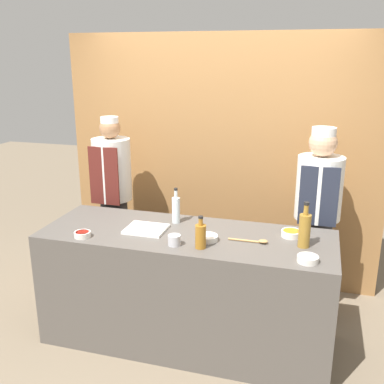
# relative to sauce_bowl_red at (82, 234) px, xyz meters

# --- Properties ---
(ground_plane) EXTENTS (14.00, 14.00, 0.00)m
(ground_plane) POSITION_rel_sauce_bowl_red_xyz_m (0.71, 0.28, -0.94)
(ground_plane) COLOR #756651
(cabinet_wall) EXTENTS (3.05, 0.18, 2.40)m
(cabinet_wall) POSITION_rel_sauce_bowl_red_xyz_m (0.71, 1.49, 0.26)
(cabinet_wall) COLOR olive
(cabinet_wall) RESTS_ON ground_plane
(counter) EXTENTS (2.20, 0.77, 0.91)m
(counter) POSITION_rel_sauce_bowl_red_xyz_m (0.71, 0.28, -0.48)
(counter) COLOR #514C47
(counter) RESTS_ON ground_plane
(sauce_bowl_red) EXTENTS (0.12, 0.12, 0.04)m
(sauce_bowl_red) POSITION_rel_sauce_bowl_red_xyz_m (0.00, 0.00, 0.00)
(sauce_bowl_red) COLOR silver
(sauce_bowl_red) RESTS_ON counter
(sauce_bowl_green) EXTENTS (0.14, 0.14, 0.04)m
(sauce_bowl_green) POSITION_rel_sauce_bowl_red_xyz_m (1.61, 0.03, 0.00)
(sauce_bowl_green) COLOR silver
(sauce_bowl_green) RESTS_ON counter
(sauce_bowl_brown) EXTENTS (0.15, 0.15, 0.04)m
(sauce_bowl_brown) POSITION_rel_sauce_bowl_red_xyz_m (0.90, 0.19, -0.00)
(sauce_bowl_brown) COLOR silver
(sauce_bowl_brown) RESTS_ON counter
(sauce_bowl_orange) EXTENTS (0.15, 0.15, 0.05)m
(sauce_bowl_orange) POSITION_rel_sauce_bowl_red_xyz_m (1.47, 0.43, 0.00)
(sauce_bowl_orange) COLOR silver
(sauce_bowl_orange) RESTS_ON counter
(cutting_board) EXTENTS (0.30, 0.26, 0.02)m
(cutting_board) POSITION_rel_sauce_bowl_red_xyz_m (0.40, 0.25, -0.01)
(cutting_board) COLOR white
(cutting_board) RESTS_ON counter
(bottle_vinegar) EXTENTS (0.08, 0.08, 0.33)m
(bottle_vinegar) POSITION_rel_sauce_bowl_red_xyz_m (1.57, 0.27, 0.11)
(bottle_vinegar) COLOR olive
(bottle_vinegar) RESTS_ON counter
(bottle_clear) EXTENTS (0.06, 0.06, 0.29)m
(bottle_clear) POSITION_rel_sauce_bowl_red_xyz_m (0.57, 0.48, 0.09)
(bottle_clear) COLOR silver
(bottle_clear) RESTS_ON counter
(bottle_amber) EXTENTS (0.08, 0.08, 0.23)m
(bottle_amber) POSITION_rel_sauce_bowl_red_xyz_m (0.88, 0.05, 0.07)
(bottle_amber) COLOR #9E661E
(bottle_amber) RESTS_ON counter
(cup_steel) EXTENTS (0.09, 0.09, 0.08)m
(cup_steel) POSITION_rel_sauce_bowl_red_xyz_m (0.70, 0.05, 0.01)
(cup_steel) COLOR #B7B7BC
(cup_steel) RESTS_ON counter
(wooden_spoon) EXTENTS (0.28, 0.05, 0.03)m
(wooden_spoon) POSITION_rel_sauce_bowl_red_xyz_m (1.23, 0.25, -0.01)
(wooden_spoon) COLOR #B2844C
(wooden_spoon) RESTS_ON counter
(chef_left) EXTENTS (0.35, 0.35, 1.66)m
(chef_left) POSITION_rel_sauce_bowl_red_xyz_m (-0.22, 0.98, -0.04)
(chef_left) COLOR #28282D
(chef_left) RESTS_ON ground_plane
(chef_right) EXTENTS (0.38, 0.38, 1.65)m
(chef_right) POSITION_rel_sauce_bowl_red_xyz_m (1.65, 0.98, -0.05)
(chef_right) COLOR #28282D
(chef_right) RESTS_ON ground_plane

